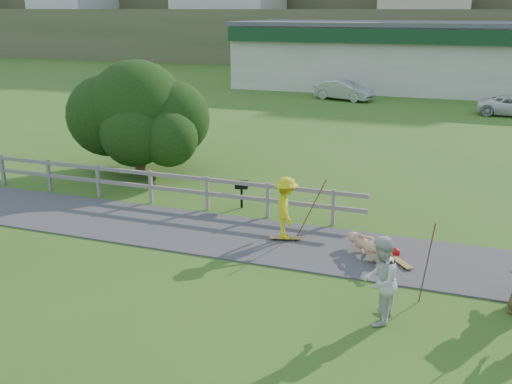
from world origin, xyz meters
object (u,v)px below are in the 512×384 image
skater_fallen (369,248)px  bbq (242,195)px  tree (139,133)px  spectator_a (380,281)px  car_silver (343,90)px  skater_rider (286,211)px

skater_fallen → bbq: bearing=110.0°
skater_fallen → tree: (-9.66, 5.24, 1.22)m
skater_fallen → spectator_a: 3.11m
car_silver → tree: tree is taller
spectator_a → car_silver: (-6.50, 28.95, -0.24)m
bbq → spectator_a: bearing=-62.0°
skater_rider → spectator_a: size_ratio=0.93×
tree → bbq: (5.22, -2.65, -1.11)m
skater_rider → car_silver: size_ratio=0.41×
skater_rider → spectator_a: (2.97, -3.43, 0.07)m
skater_rider → car_silver: 25.76m
car_silver → bbq: bearing=-160.5°
tree → skater_rider: bearing=-33.2°
skater_fallen → skater_rider: bearing=129.4°
skater_rider → car_silver: skater_rider is taller
spectator_a → car_silver: 29.67m
spectator_a → car_silver: bearing=-162.9°
skater_rider → skater_fallen: 2.44m
car_silver → bbq: car_silver is taller
skater_fallen → car_silver: car_silver is taller
skater_rider → car_silver: (-3.53, 25.52, -0.17)m
skater_rider → bbq: skater_rider is taller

